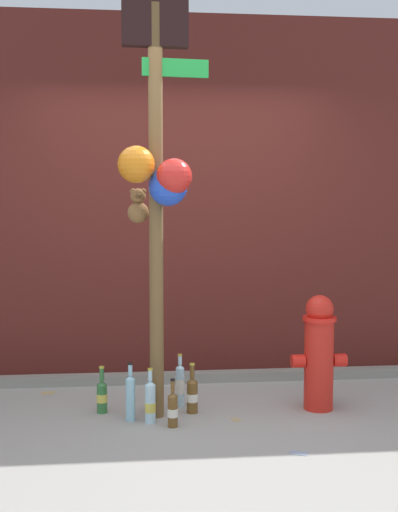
{
  "coord_description": "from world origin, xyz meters",
  "views": [
    {
      "loc": [
        -0.33,
        -3.97,
        1.45
      ],
      "look_at": [
        0.09,
        0.33,
        1.11
      ],
      "focal_mm": 44.5,
      "sensor_mm": 36.0,
      "label": 1
    }
  ],
  "objects": [
    {
      "name": "bottle_1",
      "position": [
        -0.59,
        0.45,
        0.12
      ],
      "size": [
        0.08,
        0.08,
        0.33
      ],
      "color": "#337038",
      "rests_on": "ground_plane"
    },
    {
      "name": "bottle_6",
      "position": [
        -0.11,
        0.11,
        0.12
      ],
      "size": [
        0.07,
        0.07,
        0.32
      ],
      "color": "brown",
      "rests_on": "ground_plane"
    },
    {
      "name": "memorial_post",
      "position": [
        -0.2,
        0.28,
        1.72
      ],
      "size": [
        0.61,
        0.41,
        2.87
      ],
      "color": "brown",
      "rests_on": "ground_plane"
    },
    {
      "name": "building_wall",
      "position": [
        0.0,
        1.56,
        1.54
      ],
      "size": [
        10.0,
        0.2,
        3.08
      ],
      "color": "#561E19",
      "rests_on": "ground_plane"
    },
    {
      "name": "litter_1",
      "position": [
        -1.03,
        0.96,
        0.0
      ],
      "size": [
        0.11,
        0.1,
        0.01
      ],
      "primitive_type": "cube",
      "rotation": [
        0.0,
        0.0,
        1.7
      ],
      "color": "tan",
      "rests_on": "ground_plane"
    },
    {
      "name": "bottle_4",
      "position": [
        -0.23,
        0.45,
        0.12
      ],
      "size": [
        0.06,
        0.06,
        0.33
      ],
      "color": "#93CCE0",
      "rests_on": "ground_plane"
    },
    {
      "name": "litter_3",
      "position": [
        0.61,
        -0.41,
        0.0
      ],
      "size": [
        0.12,
        0.1,
        0.01
      ],
      "primitive_type": "cube",
      "rotation": [
        0.0,
        0.0,
        1.18
      ],
      "color": "#8C99B2",
      "rests_on": "ground_plane"
    },
    {
      "name": "bottle_2",
      "position": [
        -0.03,
        0.54,
        0.16
      ],
      "size": [
        0.06,
        0.06,
        0.38
      ],
      "color": "#B2DBEA",
      "rests_on": "ground_plane"
    },
    {
      "name": "curb_strip",
      "position": [
        0.0,
        1.17,
        0.04
      ],
      "size": [
        8.0,
        0.12,
        0.08
      ],
      "primitive_type": "cube",
      "color": "gray",
      "rests_on": "ground_plane"
    },
    {
      "name": "bottle_0",
      "position": [
        -0.25,
        0.21,
        0.14
      ],
      "size": [
        0.07,
        0.07,
        0.37
      ],
      "color": "#B2DBEA",
      "rests_on": "ground_plane"
    },
    {
      "name": "bottle_5",
      "position": [
        0.05,
        0.38,
        0.13
      ],
      "size": [
        0.08,
        0.08,
        0.35
      ],
      "color": "brown",
      "rests_on": "ground_plane"
    },
    {
      "name": "fire_hydrant",
      "position": [
        0.96,
        0.38,
        0.42
      ],
      "size": [
        0.4,
        0.24,
        0.82
      ],
      "color": "red",
      "rests_on": "ground_plane"
    },
    {
      "name": "bottle_3",
      "position": [
        -0.38,
        0.26,
        0.17
      ],
      "size": [
        0.06,
        0.06,
        0.4
      ],
      "color": "#93CCE0",
      "rests_on": "ground_plane"
    },
    {
      "name": "ground_plane",
      "position": [
        0.0,
        0.0,
        0.0
      ],
      "size": [
        14.0,
        14.0,
        0.0
      ],
      "primitive_type": "plane",
      "color": "#9E9B93"
    },
    {
      "name": "litter_0",
      "position": [
        0.33,
        0.2,
        0.0
      ],
      "size": [
        0.08,
        0.09,
        0.01
      ],
      "primitive_type": "cube",
      "rotation": [
        0.0,
        0.0,
        1.95
      ],
      "color": "tan",
      "rests_on": "ground_plane"
    }
  ]
}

